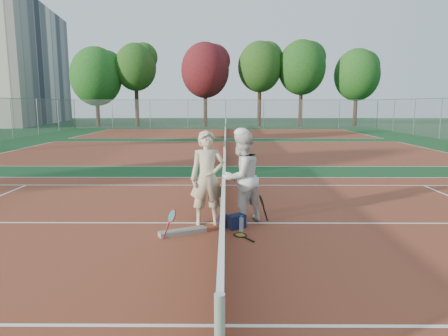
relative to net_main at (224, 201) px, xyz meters
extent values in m
plane|color=#0F391A|center=(0.00, 0.00, -0.51)|extent=(130.00, 130.00, 0.00)
cube|color=brown|center=(0.00, 0.00, -0.51)|extent=(23.77, 10.97, 0.01)
cube|color=brown|center=(0.00, 13.50, -0.51)|extent=(23.77, 10.97, 0.01)
cube|color=brown|center=(0.00, 27.00, -0.51)|extent=(23.77, 10.97, 0.01)
cube|color=beige|center=(-28.00, 44.00, 6.99)|extent=(12.96, 23.18, 15.00)
imported|color=#C3B597|center=(-0.35, -0.05, 0.51)|extent=(0.80, 0.57, 2.04)
imported|color=silver|center=(0.38, 0.06, 0.51)|extent=(1.25, 1.23, 2.03)
cube|color=black|center=(0.26, -0.35, -0.37)|extent=(0.44, 0.41, 0.29)
cube|color=black|center=(0.06, -0.25, -0.39)|extent=(0.36, 0.34, 0.24)
cube|color=slate|center=(-0.82, -0.76, -0.46)|extent=(0.97, 0.62, 0.10)
cylinder|color=silver|center=(0.37, -0.58, -0.36)|extent=(0.09, 0.09, 0.30)
cylinder|color=#382314|center=(-14.52, 37.09, 1.73)|extent=(0.44, 0.44, 4.48)
ellipsoid|color=#174F16|center=(-14.52, 37.09, 5.10)|extent=(5.69, 5.69, 6.54)
cylinder|color=#382314|center=(-10.19, 37.74, 2.16)|extent=(0.44, 0.44, 5.34)
ellipsoid|color=#1B4413|center=(-10.19, 37.74, 6.17)|extent=(4.64, 4.64, 5.34)
cylinder|color=#382314|center=(-2.31, 37.35, 2.01)|extent=(0.44, 0.44, 5.04)
ellipsoid|color=#4E1015|center=(-2.31, 37.35, 5.79)|extent=(5.38, 5.38, 6.18)
cylinder|color=#382314|center=(3.87, 37.93, 2.18)|extent=(0.44, 0.44, 5.38)
ellipsoid|color=#1C4213|center=(3.87, 37.93, 6.21)|extent=(4.96, 4.96, 5.71)
cylinder|color=#382314|center=(8.59, 37.85, 2.14)|extent=(0.44, 0.44, 5.31)
ellipsoid|color=#174513|center=(8.59, 37.85, 6.12)|extent=(5.35, 5.35, 6.15)
cylinder|color=#382314|center=(14.99, 38.20, 1.83)|extent=(0.44, 0.44, 4.68)
ellipsoid|color=#184A15|center=(14.99, 38.20, 5.34)|extent=(5.13, 5.13, 5.90)
camera|label=1|loc=(0.05, -8.47, 2.09)|focal=32.00mm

